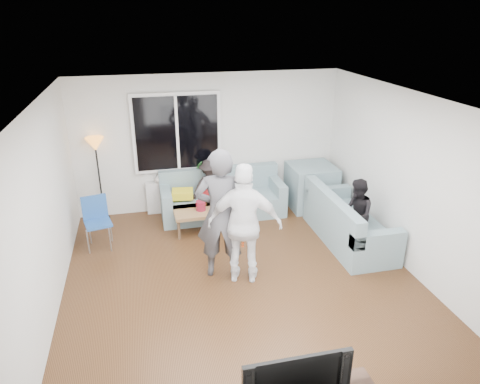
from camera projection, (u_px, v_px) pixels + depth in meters
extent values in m
cube|color=#56351C|center=(243.00, 283.00, 6.36)|extent=(5.00, 5.50, 0.04)
cube|color=white|center=(243.00, 100.00, 5.34)|extent=(5.00, 5.50, 0.04)
cube|color=silver|center=(209.00, 142.00, 8.34)|extent=(5.00, 0.04, 2.60)
cube|color=silver|center=(327.00, 340.00, 3.36)|extent=(5.00, 0.04, 2.60)
cube|color=silver|center=(41.00, 218.00, 5.32)|extent=(0.04, 5.50, 2.60)
cube|color=silver|center=(411.00, 183.00, 6.38)|extent=(0.04, 5.50, 2.60)
cube|color=white|center=(177.00, 133.00, 8.05)|extent=(1.62, 0.06, 1.47)
cube|color=black|center=(177.00, 133.00, 8.01)|extent=(1.50, 0.02, 1.35)
cube|color=white|center=(177.00, 133.00, 8.00)|extent=(0.05, 0.03, 1.35)
cube|color=silver|center=(181.00, 196.00, 8.49)|extent=(1.30, 0.12, 0.62)
imported|color=#266028|center=(198.00, 170.00, 8.34)|extent=(0.25, 0.23, 0.38)
imported|color=silver|center=(160.00, 178.00, 8.23)|extent=(0.22, 0.22, 0.19)
cube|color=gray|center=(311.00, 186.00, 8.63)|extent=(0.85, 0.85, 0.85)
cube|color=yellow|center=(183.00, 194.00, 8.05)|extent=(0.42, 0.37, 0.14)
cube|color=maroon|center=(209.00, 190.00, 8.23)|extent=(0.39, 0.33, 0.13)
cube|color=#99744A|center=(206.00, 219.00, 7.78)|extent=(1.12, 0.63, 0.40)
cylinder|color=maroon|center=(201.00, 206.00, 7.63)|extent=(0.17, 0.17, 0.17)
imported|color=#454549|center=(221.00, 215.00, 6.18)|extent=(0.79, 0.61, 1.94)
imported|color=white|center=(245.00, 224.00, 6.08)|extent=(1.12, 0.73, 1.77)
imported|color=black|center=(356.00, 214.00, 7.06)|extent=(0.55, 0.65, 1.18)
imported|color=black|center=(210.00, 188.00, 8.19)|extent=(0.78, 0.53, 1.12)
imported|color=black|center=(293.00, 375.00, 3.80)|extent=(0.96, 0.13, 0.55)
cylinder|color=#C57411|center=(217.00, 205.00, 7.59)|extent=(0.07, 0.07, 0.22)
cylinder|color=#331E0B|center=(205.00, 201.00, 7.80)|extent=(0.07, 0.07, 0.18)
cylinder|color=black|center=(221.00, 198.00, 7.86)|extent=(0.07, 0.07, 0.22)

